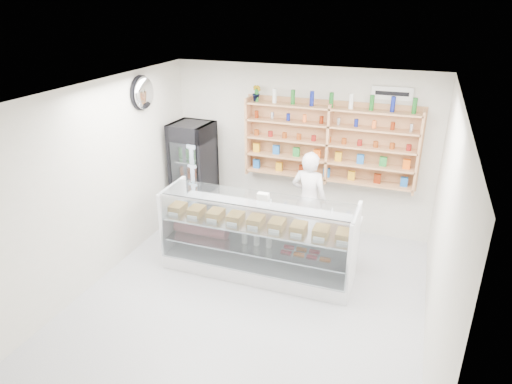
% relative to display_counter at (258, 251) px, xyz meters
% --- Properties ---
extents(room, '(5.00, 5.00, 5.00)m').
position_rel_display_counter_xyz_m(room, '(0.14, -0.72, 1.06)').
color(room, '#B0B0B5').
rests_on(room, ground).
extents(display_counter, '(2.80, 0.84, 1.22)m').
position_rel_display_counter_xyz_m(display_counter, '(0.00, 0.00, 0.00)').
color(display_counter, white).
rests_on(display_counter, floor).
extents(shop_worker, '(0.63, 0.46, 1.61)m').
position_rel_display_counter_xyz_m(shop_worker, '(0.49, 1.06, 0.47)').
color(shop_worker, white).
rests_on(shop_worker, floor).
extents(drinks_cooler, '(0.70, 0.68, 1.83)m').
position_rel_display_counter_xyz_m(drinks_cooler, '(-1.65, 1.21, 0.58)').
color(drinks_cooler, black).
rests_on(drinks_cooler, floor).
extents(wall_shelving, '(2.84, 0.28, 1.33)m').
position_rel_display_counter_xyz_m(wall_shelving, '(0.64, 1.62, 1.25)').
color(wall_shelving, tan).
rests_on(wall_shelving, back_wall).
extents(potted_plant, '(0.19, 0.18, 0.28)m').
position_rel_display_counter_xyz_m(potted_plant, '(-0.61, 1.62, 2.00)').
color(potted_plant, '#1E6626').
rests_on(potted_plant, wall_shelving).
extents(security_mirror, '(0.15, 0.50, 0.50)m').
position_rel_display_counter_xyz_m(security_mirror, '(-2.03, 0.48, 2.11)').
color(security_mirror, silver).
rests_on(security_mirror, left_wall).
extents(wall_sign, '(0.62, 0.03, 0.20)m').
position_rel_display_counter_xyz_m(wall_sign, '(1.54, 1.75, 2.11)').
color(wall_sign, white).
rests_on(wall_sign, back_wall).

